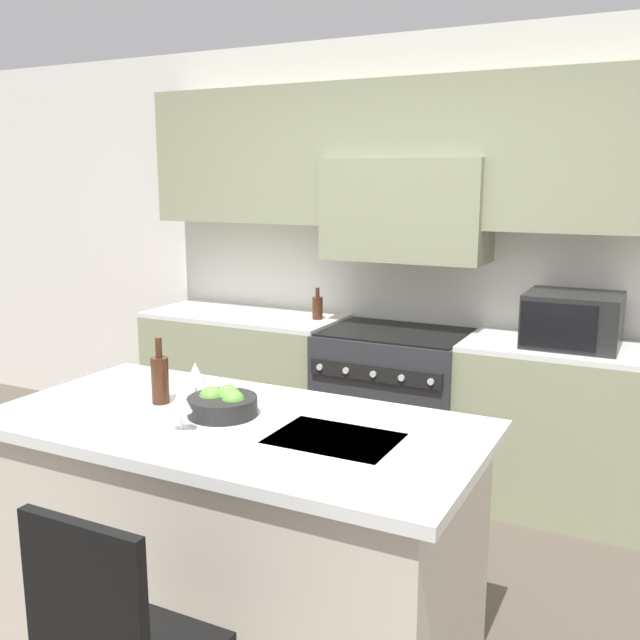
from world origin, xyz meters
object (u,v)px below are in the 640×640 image
at_px(range_stove, 395,406).
at_px(wine_glass_near, 180,401).
at_px(wine_bottle, 160,378).
at_px(oil_bottle_on_counter, 317,307).
at_px(microwave, 573,320).
at_px(fruit_bowl, 223,404).
at_px(wine_glass_far, 195,375).

distance_m(range_stove, wine_glass_near, 2.07).
relative_size(range_stove, wine_glass_near, 5.70).
xyz_separation_m(wine_bottle, oil_bottle_on_counter, (-0.21, 1.82, -0.02)).
xyz_separation_m(microwave, wine_glass_near, (-1.07, -2.00, -0.04)).
bearing_deg(wine_bottle, range_stove, 78.58).
bearing_deg(wine_glass_near, oil_bottle_on_counter, 103.39).
bearing_deg(oil_bottle_on_counter, range_stove, -6.60).
bearing_deg(range_stove, microwave, 1.07).
height_order(wine_bottle, oil_bottle_on_counter, wine_bottle).
bearing_deg(oil_bottle_on_counter, fruit_bowl, -74.14).
distance_m(microwave, wine_bottle, 2.23).
distance_m(wine_glass_near, oil_bottle_on_counter, 2.10).
height_order(wine_glass_near, fruit_bowl, wine_glass_near).
distance_m(range_stove, microwave, 1.18).
relative_size(microwave, oil_bottle_on_counter, 2.39).
xyz_separation_m(wine_bottle, wine_glass_far, (0.11, 0.09, 0.01)).
height_order(wine_glass_near, wine_glass_far, same).
height_order(range_stove, fruit_bowl, fruit_bowl).
xyz_separation_m(wine_glass_far, fruit_bowl, (0.20, -0.10, -0.07)).
bearing_deg(wine_glass_near, fruit_bowl, 81.35).
relative_size(range_stove, wine_bottle, 3.44).
relative_size(wine_glass_near, fruit_bowl, 0.61).
relative_size(range_stove, wine_glass_far, 5.70).
distance_m(microwave, wine_glass_near, 2.27).
distance_m(wine_glass_far, fruit_bowl, 0.23).
relative_size(wine_glass_far, fruit_bowl, 0.61).
distance_m(wine_glass_near, fruit_bowl, 0.23).
distance_m(wine_bottle, wine_glass_far, 0.14).
bearing_deg(wine_glass_far, range_stove, 81.73).
xyz_separation_m(range_stove, wine_glass_near, (-0.08, -1.98, 0.58)).
xyz_separation_m(wine_glass_far, oil_bottle_on_counter, (-0.32, 1.73, -0.03)).
height_order(microwave, fruit_bowl, microwave).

